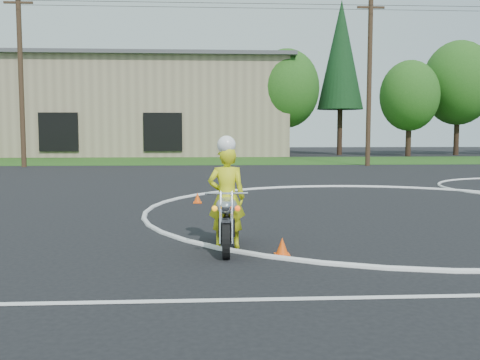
{
  "coord_description": "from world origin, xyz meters",
  "views": [
    {
      "loc": [
        -4.42,
        -10.21,
        2.0
      ],
      "look_at": [
        -3.84,
        -0.19,
        1.1
      ],
      "focal_mm": 40.0,
      "sensor_mm": 36.0,
      "label": 1
    }
  ],
  "objects": [
    {
      "name": "rider_primary_grp",
      "position": [
        -4.12,
        -1.09,
        0.94
      ],
      "size": [
        0.66,
        0.45,
        1.94
      ],
      "rotation": [
        0.0,
        0.0,
        -0.05
      ],
      "color": "yellow",
      "rests_on": "ground"
    },
    {
      "name": "course_markings",
      "position": [
        2.17,
        4.35,
        0.01
      ],
      "size": [
        19.05,
        19.05,
        0.12
      ],
      "color": "silver",
      "rests_on": "ground"
    },
    {
      "name": "primary_motorcycle",
      "position": [
        -4.12,
        -1.22,
        0.51
      ],
      "size": [
        0.7,
        1.99,
        1.05
      ],
      "rotation": [
        0.0,
        0.0,
        -0.05
      ],
      "color": "black",
      "rests_on": "ground"
    },
    {
      "name": "grass_strip",
      "position": [
        0.0,
        27.0,
        0.01
      ],
      "size": [
        120.0,
        10.0,
        0.02
      ],
      "primitive_type": "cube",
      "color": "#1E4714",
      "rests_on": "ground"
    },
    {
      "name": "treeline",
      "position": [
        14.78,
        34.61,
        6.62
      ],
      "size": [
        38.2,
        8.1,
        14.52
      ],
      "color": "#382619",
      "rests_on": "ground"
    },
    {
      "name": "warehouse",
      "position": [
        -18.0,
        39.99,
        4.16
      ],
      "size": [
        41.0,
        17.0,
        8.3
      ],
      "color": "tan",
      "rests_on": "ground"
    },
    {
      "name": "utility_poles",
      "position": [
        5.0,
        21.0,
        5.2
      ],
      "size": [
        41.6,
        1.12,
        10.0
      ],
      "color": "#473321",
      "rests_on": "ground"
    },
    {
      "name": "ground",
      "position": [
        0.0,
        0.0,
        0.0
      ],
      "size": [
        120.0,
        120.0,
        0.0
      ],
      "primitive_type": "plane",
      "color": "black",
      "rests_on": "ground"
    }
  ]
}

